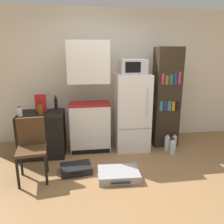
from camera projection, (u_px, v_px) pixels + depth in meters
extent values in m
plane|color=olive|center=(138.00, 188.00, 2.98)|extent=(24.00, 24.00, 0.00)
cube|color=silver|center=(125.00, 76.00, 4.58)|extent=(6.40, 0.10, 2.65)
cube|color=black|center=(43.00, 134.00, 3.92)|extent=(0.77, 0.64, 0.77)
cube|color=white|center=(90.00, 127.00, 4.11)|extent=(0.73, 0.45, 0.87)
cube|color=#B21E1E|center=(89.00, 104.00, 3.99)|extent=(0.74, 0.46, 0.03)
cube|color=white|center=(88.00, 62.00, 3.80)|extent=(0.73, 0.38, 0.72)
cube|color=black|center=(91.00, 152.00, 3.99)|extent=(0.70, 0.01, 0.08)
cube|color=white|center=(132.00, 112.00, 4.09)|extent=(0.62, 0.56, 1.42)
cube|color=gray|center=(135.00, 129.00, 3.87)|extent=(0.59, 0.01, 0.01)
cylinder|color=silver|center=(147.00, 102.00, 3.77)|extent=(0.02, 0.02, 0.50)
cube|color=#B7B7BC|center=(133.00, 67.00, 3.87)|extent=(0.46, 0.37, 0.26)
cube|color=black|center=(133.00, 67.00, 3.69)|extent=(0.27, 0.01, 0.18)
cube|color=#2D2319|center=(166.00, 98.00, 4.22)|extent=(0.47, 0.36, 1.90)
cube|color=teal|center=(161.00, 106.00, 4.05)|extent=(0.06, 0.01, 0.19)
cube|color=#332856|center=(165.00, 106.00, 4.06)|extent=(0.07, 0.01, 0.20)
cube|color=teal|center=(169.00, 106.00, 4.07)|extent=(0.07, 0.01, 0.18)
cube|color=orange|center=(173.00, 106.00, 4.08)|extent=(0.05, 0.01, 0.17)
cube|color=black|center=(177.00, 106.00, 4.09)|extent=(0.06, 0.01, 0.17)
cube|color=#A33351|center=(163.00, 79.00, 3.92)|extent=(0.05, 0.01, 0.20)
cube|color=brown|center=(167.00, 80.00, 3.93)|extent=(0.05, 0.01, 0.16)
cube|color=#1E7033|center=(171.00, 80.00, 3.94)|extent=(0.06, 0.01, 0.17)
cube|color=#193899|center=(175.00, 79.00, 3.95)|extent=(0.05, 0.01, 0.21)
cube|color=#A33351|center=(180.00, 78.00, 3.96)|extent=(0.05, 0.01, 0.23)
cylinder|color=brown|center=(40.00, 110.00, 3.73)|extent=(0.09, 0.09, 0.16)
cylinder|color=brown|center=(40.00, 104.00, 3.70)|extent=(0.04, 0.04, 0.03)
cylinder|color=black|center=(40.00, 103.00, 3.70)|extent=(0.04, 0.04, 0.02)
cylinder|color=black|center=(56.00, 104.00, 4.07)|extent=(0.06, 0.06, 0.20)
cylinder|color=black|center=(55.00, 98.00, 4.04)|extent=(0.03, 0.03, 0.04)
cylinder|color=black|center=(55.00, 96.00, 4.03)|extent=(0.03, 0.03, 0.02)
cylinder|color=white|center=(20.00, 112.00, 3.61)|extent=(0.08, 0.08, 0.13)
cylinder|color=white|center=(19.00, 108.00, 3.60)|extent=(0.04, 0.04, 0.02)
cylinder|color=black|center=(19.00, 107.00, 3.59)|extent=(0.04, 0.04, 0.01)
cube|color=red|center=(41.00, 103.00, 3.92)|extent=(0.19, 0.07, 0.30)
cylinder|color=black|center=(18.00, 174.00, 2.91)|extent=(0.04, 0.04, 0.44)
cylinder|color=black|center=(46.00, 170.00, 3.00)|extent=(0.04, 0.04, 0.44)
cylinder|color=black|center=(21.00, 161.00, 3.25)|extent=(0.04, 0.04, 0.44)
cylinder|color=black|center=(47.00, 159.00, 3.34)|extent=(0.04, 0.04, 0.44)
cube|color=#4C331E|center=(32.00, 150.00, 3.06)|extent=(0.45, 0.45, 0.04)
cube|color=#4C331E|center=(31.00, 131.00, 3.17)|extent=(0.38, 0.10, 0.41)
cube|color=#99999E|center=(119.00, 174.00, 3.21)|extent=(0.62, 0.45, 0.12)
cylinder|color=black|center=(121.00, 183.00, 2.99)|extent=(0.27, 0.03, 0.02)
cube|color=black|center=(76.00, 169.00, 3.37)|extent=(0.51, 0.40, 0.11)
cylinder|color=black|center=(78.00, 175.00, 3.19)|extent=(0.21, 0.05, 0.02)
cylinder|color=silver|center=(167.00, 143.00, 4.12)|extent=(0.10, 0.10, 0.27)
cylinder|color=silver|center=(168.00, 136.00, 4.08)|extent=(0.04, 0.04, 0.05)
cylinder|color=black|center=(168.00, 134.00, 4.07)|extent=(0.05, 0.05, 0.03)
cylinder|color=silver|center=(172.00, 148.00, 3.98)|extent=(0.10, 0.10, 0.24)
cylinder|color=silver|center=(173.00, 140.00, 3.95)|extent=(0.04, 0.04, 0.04)
cylinder|color=black|center=(173.00, 139.00, 3.94)|extent=(0.05, 0.05, 0.02)
cylinder|color=silver|center=(174.00, 143.00, 4.16)|extent=(0.09, 0.09, 0.26)
cylinder|color=silver|center=(175.00, 135.00, 4.13)|extent=(0.04, 0.04, 0.05)
cylinder|color=black|center=(175.00, 134.00, 4.12)|extent=(0.04, 0.04, 0.03)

